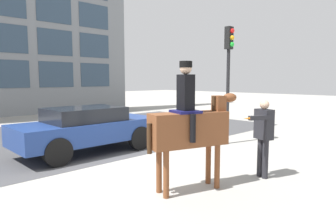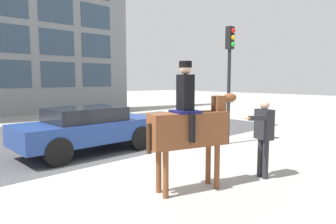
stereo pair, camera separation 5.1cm
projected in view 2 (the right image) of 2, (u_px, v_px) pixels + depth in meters
The scene contains 6 objects.
ground_plane at pixel (119, 167), 7.37m from camera, with size 80.00×80.00×0.00m, color #9E9B93.
road_surface at pixel (44, 139), 10.79m from camera, with size 19.16×8.50×0.01m.
mounted_horse_lead at pixel (190, 126), 5.72m from camera, with size 1.92×0.89×2.49m.
pedestrian_bystander at pixel (264, 132), 6.48m from camera, with size 0.91×0.45×1.71m.
street_car_near_lane at pixel (88, 128), 8.81m from camera, with size 4.16×1.79×1.35m.
traffic_light at pixel (230, 66), 9.80m from camera, with size 0.24×0.29×3.86m.
Camera 2 is at (-4.10, -6.02, 2.14)m, focal length 32.00 mm.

